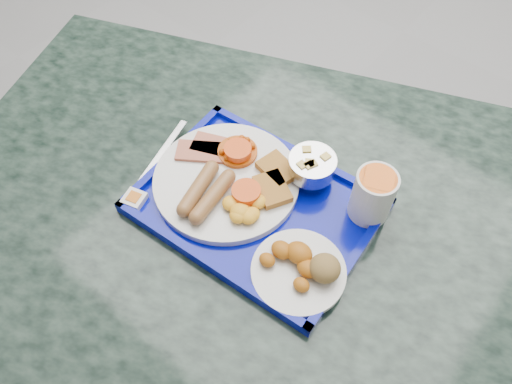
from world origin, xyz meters
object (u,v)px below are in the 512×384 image
main_plate (230,181)px  fruit_bowl (312,166)px  table (268,272)px  juice_cup (373,194)px  bread_plate (303,268)px  tray (256,206)px

main_plate → fruit_bowl: size_ratio=3.12×
table → juice_cup: size_ratio=15.03×
bread_plate → fruit_bowl: 0.20m
main_plate → bread_plate: size_ratio=1.72×
bread_plate → juice_cup: juice_cup is taller
fruit_bowl → juice_cup: juice_cup is taller
fruit_bowl → tray: bearing=-110.8°
tray → juice_cup: size_ratio=4.28×
table → tray: size_ratio=3.51×
tray → fruit_bowl: fruit_bowl is taller
tray → fruit_bowl: 0.13m
tray → main_plate: main_plate is taller
tray → fruit_bowl: (0.04, 0.11, 0.04)m
tray → fruit_bowl: size_ratio=4.96×
fruit_bowl → juice_cup: bearing=2.8°
main_plate → fruit_bowl: (0.11, 0.11, 0.03)m
main_plate → tray: bearing=-2.3°
tray → fruit_bowl: bearing=69.2°
table → tray: (-0.04, 0.00, 0.22)m
tray → table: bearing=-6.7°
table → main_plate: 0.26m
main_plate → bread_plate: (0.21, -0.06, 0.00)m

